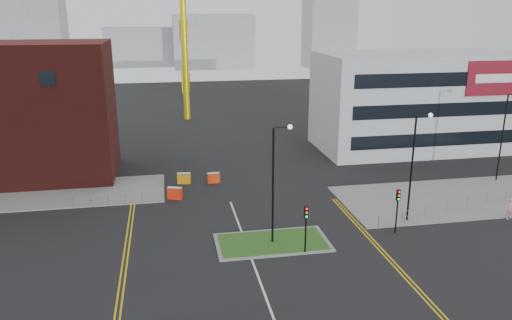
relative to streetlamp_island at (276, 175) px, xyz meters
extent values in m
plane|color=black|center=(-2.22, -8.00, -5.41)|extent=(200.00, 200.00, 0.00)
cube|color=slate|center=(-22.22, 14.00, -5.35)|extent=(28.00, 8.00, 0.12)
cube|color=slate|center=(19.78, 6.00, -5.35)|extent=(24.00, 10.00, 0.12)
cube|color=slate|center=(-0.22, 0.00, -5.37)|extent=(8.60, 4.60, 0.08)
cube|color=#264F1A|center=(-0.22, 0.00, -5.35)|extent=(8.00, 4.00, 0.12)
cube|color=#411210|center=(-22.22, 20.00, 1.59)|extent=(18.00, 10.00, 14.00)
cube|color=black|center=(-18.22, 14.98, 5.59)|extent=(1.40, 0.10, 1.40)
cube|color=#B0B3B6|center=(23.78, 24.00, 0.59)|extent=(25.00, 12.00, 12.00)
cube|color=black|center=(23.78, 17.98, -2.92)|extent=(22.00, 0.10, 1.60)
cube|color=black|center=(23.78, 17.98, 0.59)|extent=(22.00, 0.10, 1.60)
cube|color=black|center=(23.78, 17.98, 4.09)|extent=(22.00, 0.10, 1.60)
cube|color=maroon|center=(29.78, 17.92, 4.09)|extent=(7.00, 0.15, 4.00)
cube|color=white|center=(29.78, 17.82, 4.09)|extent=(5.00, 0.05, 1.00)
cylinder|color=yellow|center=(-4.22, 47.00, 13.12)|extent=(1.00, 1.00, 37.06)
cylinder|color=black|center=(-0.22, 0.00, -0.91)|extent=(0.16, 0.16, 9.00)
cylinder|color=black|center=(0.38, 0.00, 3.59)|extent=(1.20, 0.10, 0.10)
sphere|color=silver|center=(0.98, 0.00, 3.59)|extent=(0.36, 0.36, 0.36)
cylinder|color=black|center=(11.78, 2.00, -0.91)|extent=(0.16, 0.16, 9.00)
cylinder|color=black|center=(12.38, 2.00, 3.59)|extent=(1.20, 0.10, 0.10)
sphere|color=silver|center=(12.98, 2.00, 3.59)|extent=(0.36, 0.36, 0.36)
cylinder|color=black|center=(25.78, 10.00, -0.91)|extent=(0.16, 0.16, 9.00)
cylinder|color=black|center=(1.78, -2.00, -3.91)|extent=(0.12, 0.12, 3.00)
cube|color=black|center=(1.78, -2.00, -2.21)|extent=(0.28, 0.22, 0.90)
sphere|color=red|center=(1.78, -2.13, -1.91)|extent=(0.18, 0.18, 0.18)
sphere|color=orange|center=(1.78, -2.13, -2.21)|extent=(0.18, 0.18, 0.18)
sphere|color=#0CCC33|center=(1.78, -2.13, -2.51)|extent=(0.18, 0.18, 0.18)
cylinder|color=black|center=(9.78, 0.00, -3.91)|extent=(0.12, 0.12, 3.00)
cube|color=black|center=(9.78, 0.00, -2.21)|extent=(0.28, 0.22, 0.90)
sphere|color=red|center=(9.78, -0.13, -1.91)|extent=(0.18, 0.18, 0.18)
sphere|color=orange|center=(9.78, -0.13, -2.21)|extent=(0.18, 0.18, 0.18)
sphere|color=#0CCC33|center=(9.78, -0.13, -2.51)|extent=(0.18, 0.18, 0.18)
cylinder|color=gray|center=(-13.22, 10.00, -4.36)|extent=(6.00, 0.04, 0.04)
cylinder|color=gray|center=(-13.22, 10.00, -4.86)|extent=(6.00, 0.04, 0.04)
cylinder|color=gray|center=(-16.22, 10.00, -4.86)|extent=(0.05, 0.05, 1.10)
cylinder|color=gray|center=(-10.22, 10.00, -4.86)|extent=(0.05, 0.05, 1.10)
cylinder|color=gray|center=(18.28, 3.50, -4.36)|extent=(19.01, 5.04, 0.04)
cylinder|color=gray|center=(18.28, 3.50, -4.86)|extent=(19.01, 5.04, 0.04)
cylinder|color=gray|center=(8.78, 1.00, -4.86)|extent=(0.05, 0.05, 1.10)
cube|color=silver|center=(-2.22, -6.00, -5.41)|extent=(0.15, 30.00, 0.01)
cube|color=gold|center=(-11.22, 2.00, -5.41)|extent=(0.12, 24.00, 0.01)
cube|color=gold|center=(-10.92, 2.00, -5.41)|extent=(0.12, 24.00, 0.01)
cube|color=gold|center=(7.28, -2.00, -5.41)|extent=(0.12, 20.00, 0.01)
cube|color=gold|center=(7.58, -2.00, -5.41)|extent=(0.12, 20.00, 0.01)
cube|color=gray|center=(-42.22, 112.00, 5.59)|extent=(18.00, 12.00, 22.00)
cube|color=gray|center=(7.78, 122.00, 2.59)|extent=(24.00, 12.00, 16.00)
cube|color=gray|center=(42.78, 117.00, 8.59)|extent=(14.00, 12.00, 28.00)
cube|color=gray|center=(-10.22, 132.00, 0.59)|extent=(30.00, 12.00, 12.00)
imported|color=pink|center=(20.52, 0.83, -4.49)|extent=(0.78, 0.65, 1.84)
cube|color=red|center=(-7.24, 10.71, -4.85)|extent=(1.44, 0.87, 1.14)
cube|color=silver|center=(-7.24, 10.71, -4.33)|extent=(1.44, 0.87, 0.14)
cube|color=orange|center=(-6.20, 14.97, -4.86)|extent=(1.39, 0.65, 1.11)
cube|color=silver|center=(-6.20, 14.97, -4.36)|extent=(1.39, 0.65, 0.13)
cube|color=red|center=(-3.22, 14.63, -4.88)|extent=(1.31, 0.57, 1.06)
cube|color=silver|center=(-3.22, 14.63, -4.41)|extent=(1.31, 0.57, 0.13)
camera|label=1|loc=(-7.72, -33.72, 11.53)|focal=35.00mm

